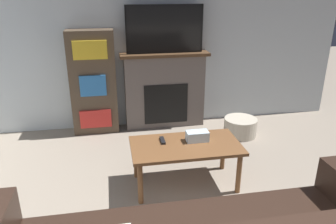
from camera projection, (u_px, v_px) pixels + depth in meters
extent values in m
cube|color=silver|center=(141.00, 30.00, 4.37)|extent=(5.72, 0.06, 2.70)
cube|color=#605651|center=(165.00, 91.00, 4.60)|extent=(1.10, 0.22, 1.02)
cube|color=black|center=(166.00, 104.00, 4.55)|extent=(0.61, 0.01, 0.56)
cube|color=#4C331E|center=(165.00, 54.00, 4.39)|extent=(1.20, 0.28, 0.04)
cube|color=black|center=(165.00, 29.00, 4.27)|extent=(1.02, 0.03, 0.62)
cube|color=black|center=(165.00, 29.00, 4.25)|extent=(0.99, 0.01, 0.59)
cube|color=brown|center=(186.00, 146.00, 3.20)|extent=(1.07, 0.58, 0.03)
cylinder|color=brown|center=(140.00, 183.00, 2.99)|extent=(0.05, 0.05, 0.42)
cylinder|color=brown|center=(239.00, 173.00, 3.15)|extent=(0.05, 0.05, 0.42)
cylinder|color=brown|center=(136.00, 159.00, 3.41)|extent=(0.05, 0.05, 0.42)
cylinder|color=brown|center=(223.00, 151.00, 3.57)|extent=(0.05, 0.05, 0.42)
cube|color=silver|center=(197.00, 136.00, 3.25)|extent=(0.22, 0.12, 0.10)
cube|color=black|center=(163.00, 140.00, 3.25)|extent=(0.04, 0.15, 0.02)
cube|color=#4C3D2D|center=(93.00, 83.00, 4.35)|extent=(0.60, 0.26, 1.38)
cube|color=red|center=(96.00, 119.00, 4.39)|extent=(0.41, 0.03, 0.24)
cube|color=#2D70B7|center=(93.00, 86.00, 4.22)|extent=(0.33, 0.03, 0.27)
cube|color=gold|center=(90.00, 50.00, 4.05)|extent=(0.42, 0.03, 0.23)
cylinder|color=#BCB29E|center=(240.00, 127.00, 4.41)|extent=(0.44, 0.44, 0.24)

